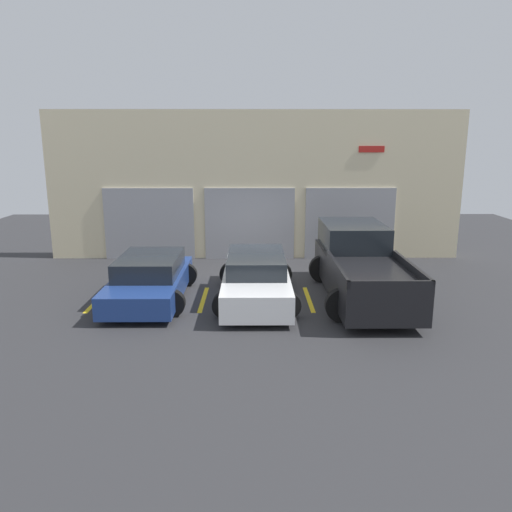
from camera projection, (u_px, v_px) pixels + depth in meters
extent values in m
plane|color=#2D2D30|center=(256.00, 281.00, 15.42)|extent=(28.00, 28.00, 0.00)
cube|color=beige|center=(255.00, 185.00, 18.03)|extent=(14.83, 0.60, 5.27)
cube|color=#939399|center=(149.00, 224.00, 17.98)|extent=(3.22, 0.08, 2.57)
cube|color=#939399|center=(250.00, 224.00, 18.00)|extent=(3.22, 0.08, 2.57)
cube|color=#939399|center=(350.00, 224.00, 18.03)|extent=(3.22, 0.08, 2.57)
cube|color=#B21E19|center=(372.00, 149.00, 17.44)|extent=(0.90, 0.03, 0.22)
cube|color=black|center=(362.00, 275.00, 13.48)|extent=(1.90, 5.51, 0.90)
cube|color=#1E2328|center=(353.00, 235.00, 14.77)|extent=(1.75, 2.48, 0.72)
cube|color=black|center=(337.00, 268.00, 12.14)|extent=(0.08, 3.03, 0.18)
cube|color=black|center=(412.00, 267.00, 12.15)|extent=(0.08, 3.03, 0.18)
cube|color=black|center=(391.00, 285.00, 10.71)|extent=(1.90, 0.08, 0.18)
cylinder|color=black|center=(323.00, 269.00, 15.19)|extent=(0.82, 0.22, 0.82)
cylinder|color=black|center=(377.00, 269.00, 15.20)|extent=(0.82, 0.22, 0.82)
cylinder|color=black|center=(342.00, 305.00, 11.87)|extent=(0.82, 0.22, 0.82)
cylinder|color=black|center=(412.00, 305.00, 11.88)|extent=(0.82, 0.22, 0.82)
cube|color=white|center=(256.00, 283.00, 13.50)|extent=(1.73, 4.68, 0.66)
cube|color=#1E2328|center=(256.00, 262.00, 13.49)|extent=(1.52, 2.57, 0.45)
cylinder|color=black|center=(231.00, 274.00, 14.94)|extent=(0.67, 0.22, 0.67)
cylinder|color=black|center=(281.00, 274.00, 14.95)|extent=(0.67, 0.22, 0.67)
cylinder|color=black|center=(226.00, 305.00, 12.12)|extent=(0.67, 0.22, 0.67)
cylinder|color=black|center=(287.00, 305.00, 12.13)|extent=(0.67, 0.22, 0.67)
cube|color=navy|center=(150.00, 284.00, 13.49)|extent=(1.80, 4.25, 0.56)
cube|color=#1E2328|center=(150.00, 265.00, 13.48)|extent=(1.58, 2.34, 0.49)
cylinder|color=black|center=(132.00, 275.00, 14.79)|extent=(0.68, 0.22, 0.68)
cylinder|color=black|center=(186.00, 275.00, 14.80)|extent=(0.68, 0.22, 0.68)
cylinder|color=black|center=(107.00, 303.00, 12.23)|extent=(0.68, 0.22, 0.68)
cylinder|color=black|center=(172.00, 303.00, 12.24)|extent=(0.68, 0.22, 0.68)
cube|color=gold|center=(98.00, 300.00, 13.58)|extent=(0.12, 2.20, 0.01)
cube|color=gold|center=(203.00, 299.00, 13.60)|extent=(0.12, 2.20, 0.01)
cube|color=gold|center=(309.00, 299.00, 13.62)|extent=(0.12, 2.20, 0.01)
cube|color=gold|center=(414.00, 299.00, 13.64)|extent=(0.12, 2.20, 0.01)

